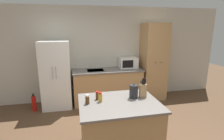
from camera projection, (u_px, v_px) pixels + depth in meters
wall_back at (101, 54)px, 4.96m from camera, size 7.20×0.06×2.60m
refrigerator at (56, 75)px, 4.46m from camera, size 0.72×0.69×1.72m
back_counter at (108, 86)px, 4.85m from camera, size 1.89×0.68×0.92m
pantry_cabinet at (153, 62)px, 4.99m from camera, size 0.65×0.63×2.16m
kitchen_island at (119, 127)px, 2.85m from camera, size 1.25×0.98×0.90m
microwave at (128, 63)px, 4.94m from camera, size 0.50×0.38×0.29m
knife_block at (143, 90)px, 2.92m from camera, size 0.11×0.07×0.33m
spice_bottle_tall_dark at (88, 98)px, 2.74m from camera, size 0.04×0.04×0.12m
spice_bottle_short_red at (100, 97)px, 2.74m from camera, size 0.06×0.06×0.16m
spice_bottle_amber_oil at (97, 96)px, 2.83m from camera, size 0.06×0.06×0.14m
spice_bottle_green_herb at (87, 100)px, 2.67m from camera, size 0.06×0.06×0.15m
kettle at (134, 91)px, 2.89m from camera, size 0.14×0.14×0.24m
fire_extinguisher at (34, 103)px, 4.34m from camera, size 0.10×0.10×0.45m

